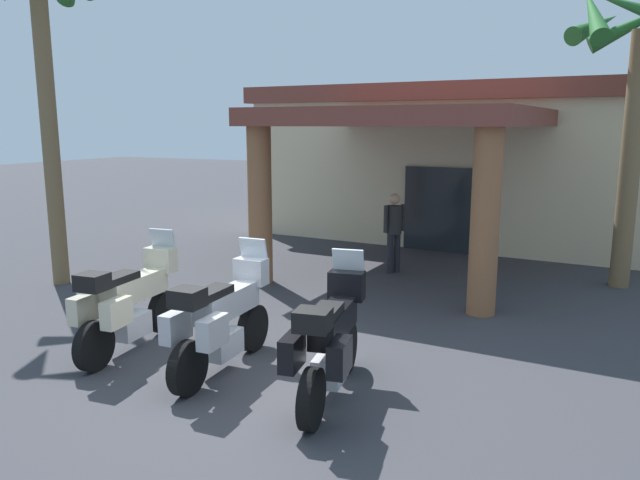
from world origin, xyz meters
name	(u,v)px	position (x,y,z in m)	size (l,w,h in m)	color
ground_plane	(249,384)	(0.00, 0.00, 0.00)	(80.00, 80.00, 0.00)	#38383D
motel_building	(474,160)	(0.14, 11.99, 2.13)	(11.83, 12.29, 4.16)	beige
motorcycle_cream	(129,303)	(-2.09, 0.24, 0.70)	(0.74, 2.21, 1.61)	black
motorcycle_silver	(221,319)	(-0.51, 0.19, 0.70)	(0.72, 2.21, 1.61)	black
motorcycle_black	(330,341)	(1.06, 0.09, 0.70)	(0.85, 2.20, 1.61)	black
pedestrian	(394,227)	(-0.27, 6.19, 0.99)	(0.34, 0.45, 1.71)	black
palm_tree_roadside	(42,38)	(-5.98, 2.48, 4.73)	(2.13, 2.26, 6.51)	brown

